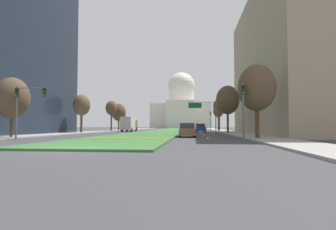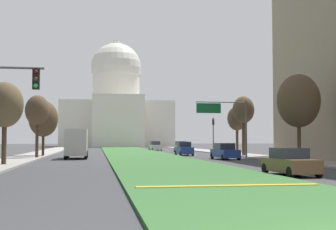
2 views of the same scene
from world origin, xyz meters
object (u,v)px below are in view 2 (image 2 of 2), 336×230
Objects in this scene: street_tree_right_distant at (237,119)px; sedan_very_far at (155,146)px; street_tree_left_far at (37,111)px; sedan_distant at (184,149)px; sedan_lead_stopped at (290,162)px; sedan_far_horizon at (181,147)px; sedan_midblock at (225,152)px; street_tree_left_mid at (5,105)px; street_tree_right_far at (243,111)px; street_tree_right_mid at (299,101)px; overhead_guide_sign at (227,117)px; street_tree_left_distant at (43,119)px; capitol_building at (116,109)px; traffic_light_far_right at (213,131)px; box_truck_delivery at (77,143)px.

sedan_very_far is at bearing 104.07° from street_tree_right_distant.
street_tree_left_far is 38.29m from sedan_very_far.
sedan_distant is at bearing -89.07° from sedan_very_far.
sedan_far_horizon is at bearing 87.04° from sedan_lead_stopped.
sedan_midblock is at bearing 84.31° from sedan_lead_stopped.
street_tree_left_mid is 13.72m from street_tree_left_far.
street_tree_left_far is at bearing -131.36° from sedan_far_horizon.
street_tree_right_mid is at bearing -90.73° from street_tree_right_far.
street_tree_right_far is (3.36, 4.38, 0.96)m from overhead_guide_sign.
street_tree_left_far reaches higher than street_tree_left_distant.
capitol_building is 5.98× the size of traffic_light_far_right.
street_tree_right_distant is at bearing 78.12° from sedan_lead_stopped.
street_tree_right_distant is at bearing -77.70° from traffic_light_far_right.
sedan_lead_stopped is (5.70, -109.18, -10.13)m from capitol_building.
street_tree_left_distant is at bearing 123.46° from box_truck_delivery.
sedan_very_far reaches higher than sedan_lead_stopped.
street_tree_right_mid is (1.12, -25.91, 2.20)m from traffic_light_far_right.
street_tree_left_mid reaches higher than sedan_lead_stopped.
box_truck_delivery reaches higher than sedan_far_horizon.
street_tree_left_far reaches higher than street_tree_right_distant.
traffic_light_far_right is 1.11× the size of sedan_midblock.
traffic_light_far_right is 0.80× the size of overhead_guide_sign.
box_truck_delivery reaches higher than sedan_very_far.
street_tree_left_distant is at bearing -174.56° from sedan_distant.
traffic_light_far_right reaches higher than box_truck_delivery.
street_tree_right_distant is at bearing 66.03° from sedan_midblock.
street_tree_right_far is at bearing 9.41° from box_truck_delivery.
traffic_light_far_right is 1.18× the size of sedan_lead_stopped.
sedan_distant is 26.51m from sedan_very_far.
overhead_guide_sign is at bearing -70.98° from sedan_distant.
overhead_guide_sign is 1.47× the size of sedan_lead_stopped.
sedan_lead_stopped is (-3.22, -24.42, -3.90)m from overhead_guide_sign.
capitol_building is 4.87× the size of street_tree_right_distant.
street_tree_right_mid is (12.07, -96.57, -5.38)m from capitol_building.
box_truck_delivery is (-13.45, 25.48, 0.91)m from sedan_lead_stopped.
overhead_guide_sign is at bearing -98.19° from traffic_light_far_right.
street_tree_left_distant reaches higher than box_truck_delivery.
street_tree_right_distant is 29.41m from sedan_very_far.
sedan_very_far is 37.03m from box_truck_delivery.
sedan_distant is (17.75, 1.69, -3.77)m from street_tree_left_distant.
street_tree_left_far is at bearing 166.82° from sedan_midblock.
overhead_guide_sign is 8.21m from street_tree_right_distant.
street_tree_left_distant is (-20.92, 7.50, -0.06)m from overhead_guide_sign.
traffic_light_far_right is at bearing 92.48° from street_tree_right_mid.
street_tree_right_mid is 16.19m from street_tree_right_far.
overhead_guide_sign is 0.88× the size of street_tree_right_far.
traffic_light_far_right is (10.95, -70.66, -7.59)m from capitol_building.
sedan_midblock is 1.06× the size of sedan_distant.
street_tree_left_mid is at bearing -156.48° from sedan_midblock.
traffic_light_far_right is 1.17× the size of sedan_distant.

